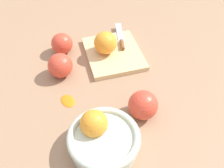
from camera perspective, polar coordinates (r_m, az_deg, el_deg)
ground_plane at (r=0.77m, az=1.97°, el=-0.37°), size 2.40×2.40×0.00m
bowl at (r=0.62m, az=-2.11°, el=-11.96°), size 0.17×0.17×0.10m
cutting_board at (r=0.86m, az=0.35°, el=6.73°), size 0.21×0.19×0.02m
orange_on_board at (r=0.84m, az=-1.48°, el=9.08°), size 0.07×0.07×0.07m
knife at (r=0.90m, az=1.99°, el=9.85°), size 0.16×0.04×0.01m
apple_back_right at (r=0.88m, az=-10.99°, el=8.75°), size 0.07×0.07×0.07m
apple_back_right_2 at (r=0.79m, az=-11.36°, el=4.02°), size 0.08×0.08×0.08m
apple_mid_left at (r=0.68m, az=6.88°, el=-4.64°), size 0.08×0.08×0.08m
citrus_peel at (r=0.74m, az=-9.76°, el=-3.54°), size 0.06×0.05×0.01m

